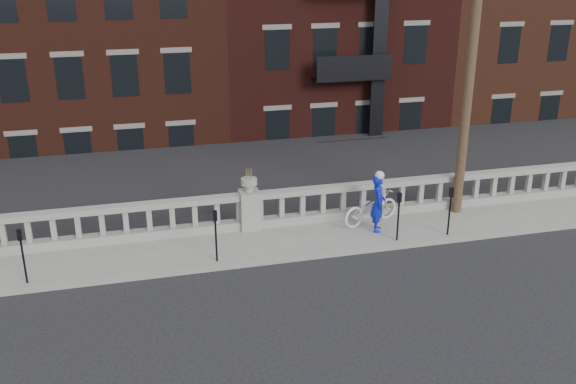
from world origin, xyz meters
TOP-DOWN VIEW (x-y plane):
  - ground at (0.00, 0.00)m, footprint 120.00×120.00m
  - sidewalk at (0.00, 3.00)m, footprint 32.00×2.20m
  - balustrade at (0.00, 3.95)m, footprint 28.00×0.34m
  - planter_pedestal at (0.00, 3.95)m, footprint 0.55×0.55m
  - lower_level at (0.56, 23.04)m, footprint 80.00×44.00m
  - utility_pole at (6.20, 3.60)m, footprint 1.60×0.28m
  - parking_meter_a at (-5.69, 2.15)m, footprint 0.10×0.09m
  - parking_meter_b at (-1.21, 2.15)m, footprint 0.10×0.09m
  - parking_meter_c at (3.66, 2.15)m, footprint 0.10×0.09m
  - parking_meter_d at (5.16, 2.15)m, footprint 0.10×0.09m
  - bicycle at (3.39, 3.43)m, footprint 1.96×1.20m
  - cyclist at (3.38, 2.90)m, footprint 0.56×0.69m

SIDE VIEW (x-z plane):
  - ground at x=0.00m, z-range 0.00..0.00m
  - sidewalk at x=0.00m, z-range 0.00..0.15m
  - bicycle at x=3.39m, z-range 0.15..1.12m
  - balustrade at x=0.00m, z-range 0.13..1.16m
  - planter_pedestal at x=0.00m, z-range -0.05..1.71m
  - cyclist at x=3.38m, z-range 0.15..1.78m
  - parking_meter_a at x=-5.69m, z-range 0.32..1.68m
  - parking_meter_b at x=-1.21m, z-range 0.32..1.68m
  - parking_meter_c at x=3.66m, z-range 0.32..1.68m
  - parking_meter_d at x=5.16m, z-range 0.32..1.68m
  - lower_level at x=0.56m, z-range -7.77..13.03m
  - utility_pole at x=6.20m, z-range 0.24..10.24m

